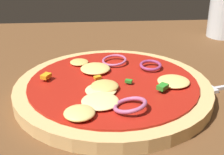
# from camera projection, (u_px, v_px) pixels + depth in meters

# --- Properties ---
(dining_table) EXTENTS (1.42, 0.83, 0.04)m
(dining_table) POSITION_uv_depth(u_px,v_px,m) (149.00, 102.00, 0.51)
(dining_table) COLOR brown
(dining_table) RESTS_ON ground
(pizza) EXTENTS (0.29, 0.29, 0.04)m
(pizza) POSITION_uv_depth(u_px,v_px,m) (113.00, 89.00, 0.49)
(pizza) COLOR tan
(pizza) RESTS_ON dining_table
(beer_glass) EXTENTS (0.07, 0.07, 0.12)m
(beer_glass) POSITION_uv_depth(u_px,v_px,m) (224.00, 14.00, 0.74)
(beer_glass) COLOR silver
(beer_glass) RESTS_ON dining_table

